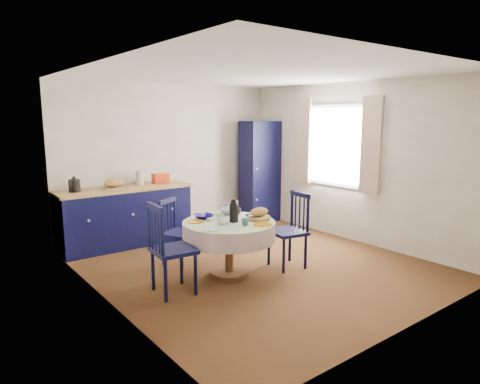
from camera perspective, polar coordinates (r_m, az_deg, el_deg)
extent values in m
plane|color=black|center=(5.87, 1.88, -9.59)|extent=(4.50, 4.50, 0.00)
plane|color=white|center=(5.55, 2.03, 15.51)|extent=(4.50, 4.50, 0.00)
cube|color=silver|center=(7.43, -9.22, 4.34)|extent=(4.00, 0.02, 2.50)
cube|color=silver|center=(4.58, -17.72, 0.52)|extent=(0.02, 4.50, 2.50)
cube|color=silver|center=(7.01, 14.66, 3.81)|extent=(0.02, 4.50, 2.50)
plane|color=white|center=(7.17, 12.83, 6.03)|extent=(0.00, 1.20, 1.20)
cube|color=beige|center=(6.69, 17.08, 6.00)|extent=(0.05, 0.34, 1.45)
cube|color=beige|center=(7.58, 8.37, 6.75)|extent=(0.05, 0.34, 1.45)
cube|color=black|center=(6.83, -15.00, -3.32)|extent=(1.98, 0.63, 0.87)
cube|color=#AE734F|center=(6.74, -15.17, 0.43)|extent=(2.04, 0.68, 0.04)
cube|color=#A72B0E|center=(7.02, -10.49, 1.81)|extent=(0.26, 0.15, 0.16)
cube|color=#AE734F|center=(6.66, -16.40, 0.53)|extent=(0.35, 0.25, 0.02)
ellipsoid|color=#B07544|center=(6.65, -16.44, 1.17)|extent=(0.31, 0.20, 0.13)
cylinder|color=silver|center=(6.93, -13.17, 1.86)|extent=(0.12, 0.12, 0.22)
cube|color=black|center=(8.08, 2.63, 2.72)|extent=(0.68, 0.50, 1.89)
cylinder|color=white|center=(7.72, 2.38, 3.09)|extent=(0.04, 0.02, 0.04)
cylinder|color=white|center=(7.81, 2.35, -1.04)|extent=(0.04, 0.02, 0.04)
cylinder|color=#4F2C16|center=(5.48, -1.44, -10.75)|extent=(0.47, 0.47, 0.05)
cylinder|color=#4F2C16|center=(5.38, -1.46, -7.61)|extent=(0.10, 0.10, 0.62)
cylinder|color=#4F2C16|center=(5.29, -1.47, -4.25)|extent=(1.09, 1.09, 0.03)
cylinder|color=silver|center=(5.31, -1.47, -5.24)|extent=(1.15, 1.15, 0.22)
cylinder|color=white|center=(5.28, -1.47, -4.03)|extent=(1.15, 1.15, 0.01)
cylinder|color=#9DCFD4|center=(4.93, -3.88, -4.93)|extent=(0.22, 0.22, 0.01)
cylinder|color=#C17811|center=(5.13, 3.05, -4.33)|extent=(0.22, 0.22, 0.01)
cylinder|color=navy|center=(5.58, 1.84, -3.13)|extent=(0.22, 0.22, 0.01)
cylinder|color=#7EAA6A|center=(5.74, -3.17, -2.79)|extent=(0.22, 0.22, 0.01)
cylinder|color=#C17811|center=(5.29, -5.97, -3.92)|extent=(0.22, 0.22, 0.01)
cylinder|color=#A98343|center=(5.36, 2.57, -3.49)|extent=(0.28, 0.28, 0.05)
ellipsoid|color=#B07544|center=(5.34, 2.57, -2.66)|extent=(0.26, 0.16, 0.11)
cube|color=silver|center=(5.31, -3.81, -3.69)|extent=(0.10, 0.07, 0.04)
cylinder|color=black|center=(4.86, -5.96, -10.87)|extent=(0.04, 0.04, 0.48)
cylinder|color=black|center=(5.18, -7.82, -9.57)|extent=(0.04, 0.04, 0.48)
cylinder|color=black|center=(4.73, -9.89, -11.58)|extent=(0.04, 0.04, 0.48)
cylinder|color=black|center=(5.06, -11.53, -10.18)|extent=(0.04, 0.04, 0.48)
cube|color=black|center=(4.87, -8.89, -7.68)|extent=(0.49, 0.51, 0.04)
cylinder|color=black|center=(4.55, -10.35, -5.48)|extent=(0.04, 0.04, 0.53)
cylinder|color=black|center=(4.89, -11.99, -4.45)|extent=(0.04, 0.04, 0.53)
cube|color=black|center=(4.67, -11.30, -2.06)|extent=(0.09, 0.42, 0.07)
cylinder|color=black|center=(4.64, -10.75, -5.49)|extent=(0.02, 0.02, 0.44)
cylinder|color=black|center=(4.73, -11.19, -5.20)|extent=(0.02, 0.02, 0.44)
cylinder|color=black|center=(4.82, -11.62, -4.93)|extent=(0.02, 0.02, 0.44)
cylinder|color=black|center=(5.69, -7.73, -8.18)|extent=(0.03, 0.03, 0.40)
cylinder|color=black|center=(5.94, -6.05, -7.34)|extent=(0.03, 0.03, 0.40)
cylinder|color=black|center=(5.85, -10.22, -7.73)|extent=(0.03, 0.03, 0.40)
cylinder|color=black|center=(6.10, -8.48, -6.94)|extent=(0.03, 0.03, 0.40)
cube|color=black|center=(5.83, -8.17, -5.47)|extent=(0.52, 0.51, 0.04)
cylinder|color=black|center=(5.74, -10.51, -3.46)|extent=(0.03, 0.03, 0.45)
cylinder|color=black|center=(5.99, -8.74, -2.83)|extent=(0.03, 0.03, 0.45)
cube|color=black|center=(5.82, -9.66, -1.16)|extent=(0.33, 0.20, 0.06)
cylinder|color=black|center=(5.80, -10.07, -3.49)|extent=(0.02, 0.02, 0.37)
cylinder|color=black|center=(5.87, -9.60, -3.32)|extent=(0.02, 0.02, 0.37)
cylinder|color=black|center=(5.94, -9.14, -3.15)|extent=(0.02, 0.02, 0.37)
cylinder|color=black|center=(5.79, 3.87, -7.49)|extent=(0.04, 0.04, 0.46)
cylinder|color=black|center=(5.50, 5.85, -8.47)|extent=(0.04, 0.04, 0.46)
cylinder|color=black|center=(5.97, 6.66, -7.00)|extent=(0.04, 0.04, 0.46)
cylinder|color=black|center=(5.69, 8.72, -7.91)|extent=(0.04, 0.04, 0.46)
cube|color=black|center=(5.66, 6.32, -5.31)|extent=(0.49, 0.51, 0.04)
cylinder|color=black|center=(5.85, 6.93, -2.26)|extent=(0.04, 0.04, 0.51)
cylinder|color=black|center=(5.57, 9.03, -2.95)|extent=(0.04, 0.04, 0.51)
cube|color=black|center=(5.66, 8.01, -0.30)|extent=(0.11, 0.40, 0.06)
cylinder|color=black|center=(5.79, 7.40, -2.62)|extent=(0.02, 0.02, 0.42)
cylinder|color=black|center=(5.71, 7.95, -2.81)|extent=(0.02, 0.02, 0.42)
cylinder|color=black|center=(5.64, 8.51, -2.99)|extent=(0.02, 0.02, 0.42)
imported|color=silver|center=(5.15, -2.42, -3.77)|extent=(0.13, 0.13, 0.10)
imported|color=#356B75|center=(5.07, 0.67, -4.05)|extent=(0.09, 0.09, 0.09)
imported|color=black|center=(5.59, -0.58, -2.61)|extent=(0.13, 0.13, 0.11)
imported|color=silver|center=(5.43, -5.09, -3.14)|extent=(0.09, 0.09, 0.09)
imported|color=#100375|center=(5.44, -4.88, -3.27)|extent=(0.23, 0.23, 0.06)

